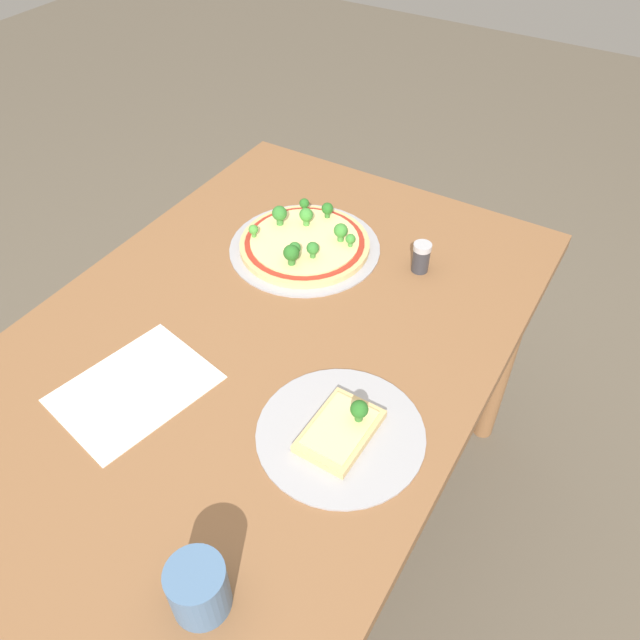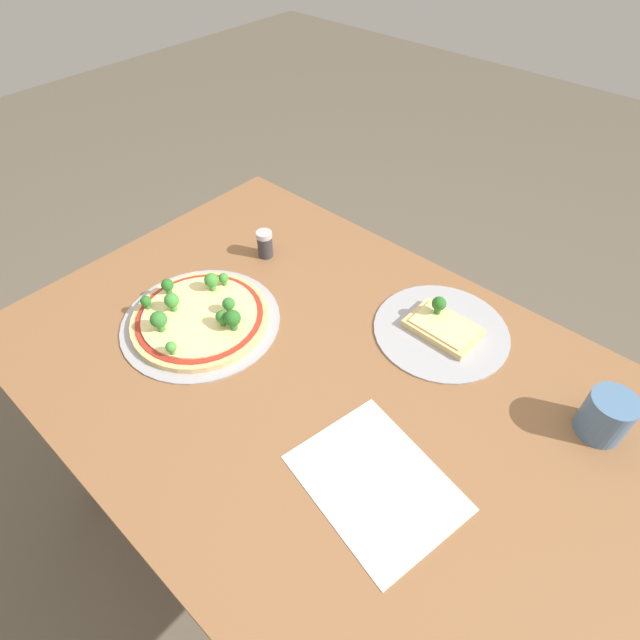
{
  "view_description": "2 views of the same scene",
  "coord_description": "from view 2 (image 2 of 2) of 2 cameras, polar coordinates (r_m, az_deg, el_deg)",
  "views": [
    {
      "loc": [
        -0.67,
        -0.55,
        1.61
      ],
      "look_at": [
        0.09,
        -0.09,
        0.76
      ],
      "focal_mm": 35.0,
      "sensor_mm": 36.0,
      "label": 1
    },
    {
      "loc": [
        -0.41,
        0.47,
        1.52
      ],
      "look_at": [
        0.09,
        -0.09,
        0.76
      ],
      "focal_mm": 28.0,
      "sensor_mm": 36.0,
      "label": 2
    }
  ],
  "objects": [
    {
      "name": "dining_table",
      "position": [
        1.07,
        0.39,
        -9.12
      ],
      "size": [
        1.32,
        0.88,
        0.74
      ],
      "color": "brown",
      "rests_on": "ground_plane"
    },
    {
      "name": "ground_plane",
      "position": [
        1.64,
        0.27,
        -22.37
      ],
      "size": [
        8.0,
        8.0,
        0.0
      ],
      "primitive_type": "plane",
      "color": "brown"
    },
    {
      "name": "pizza_tray_whole",
      "position": [
        1.11,
        -13.58,
        0.34
      ],
      "size": [
        0.34,
        0.34,
        0.07
      ],
      "color": "#A3A3A8",
      "rests_on": "dining_table"
    },
    {
      "name": "pizza_tray_slice",
      "position": [
        1.09,
        13.75,
        -0.88
      ],
      "size": [
        0.29,
        0.29,
        0.07
      ],
      "color": "#A3A3A8",
      "rests_on": "dining_table"
    },
    {
      "name": "paper_menu",
      "position": [
        0.87,
        6.44,
        -17.96
      ],
      "size": [
        0.3,
        0.26,
        0.0
      ],
      "primitive_type": "cube",
      "rotation": [
        0.0,
        0.0,
        -0.21
      ],
      "color": "white",
      "rests_on": "dining_table"
    },
    {
      "name": "drinking_cup",
      "position": [
        1.01,
        29.88,
        -9.48
      ],
      "size": [
        0.08,
        0.08,
        0.09
      ],
      "primitive_type": "cylinder",
      "color": "#4C7099",
      "rests_on": "dining_table"
    },
    {
      "name": "condiment_shaker",
      "position": [
        1.25,
        -6.32,
        8.65
      ],
      "size": [
        0.04,
        0.04,
        0.07
      ],
      "color": "#333338",
      "rests_on": "dining_table"
    }
  ]
}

